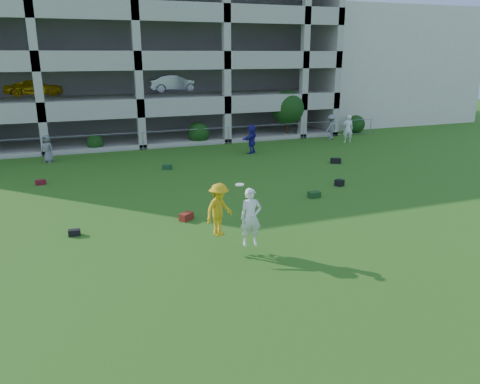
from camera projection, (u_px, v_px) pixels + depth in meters
name	position (u px, v px, depth m)	size (l,w,h in m)	color
ground	(250.00, 266.00, 14.08)	(100.00, 100.00, 0.00)	#235114
stucco_building	(361.00, 65.00, 45.58)	(16.00, 14.00, 10.00)	beige
bystander_c	(47.00, 149.00, 27.24)	(0.78, 0.51, 1.60)	slate
bystander_d	(252.00, 139.00, 29.71)	(1.70, 0.54, 1.83)	navy
bystander_e	(348.00, 129.00, 33.25)	(0.72, 0.47, 1.98)	white
bystander_f	(331.00, 127.00, 34.53)	(1.17, 0.67, 1.81)	gray
bag_red_a	(186.00, 217.00, 17.91)	(0.55, 0.30, 0.28)	#612110
bag_black_b	(74.00, 233.00, 16.38)	(0.40, 0.25, 0.22)	black
bag_green_c	(314.00, 195.00, 20.72)	(0.50, 0.35, 0.26)	#143513
crate_d	(339.00, 183.00, 22.54)	(0.35, 0.35, 0.30)	black
bag_black_e	(336.00, 161.00, 27.16)	(0.60, 0.30, 0.30)	black
bag_red_f	(41.00, 182.00, 22.74)	(0.45, 0.28, 0.24)	#570E1E
bag_green_g	(167.00, 167.00, 25.73)	(0.50, 0.30, 0.25)	#143821
frisbee_contest	(229.00, 212.00, 14.71)	(1.91, 1.29, 2.03)	gold
parking_garage	(120.00, 55.00, 37.19)	(30.00, 14.00, 12.00)	#9E998C
fence	(143.00, 140.00, 30.93)	(36.06, 0.06, 1.20)	gray
shrub_row	(206.00, 122.00, 32.87)	(34.38, 2.52, 3.50)	#163D11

